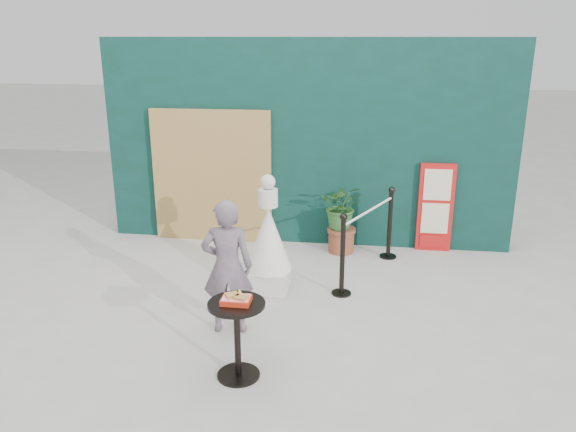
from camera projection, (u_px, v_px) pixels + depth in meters
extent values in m
plane|color=#ADAAA5|center=(272.00, 344.00, 5.75)|extent=(60.00, 60.00, 0.00)
cube|color=#0A2F24|center=(307.00, 144.00, 8.26)|extent=(6.00, 0.30, 3.00)
cube|color=tan|center=(212.00, 177.00, 8.40)|extent=(1.80, 0.08, 2.00)
imported|color=slate|center=(227.00, 267.00, 5.81)|extent=(0.58, 0.43, 1.46)
cube|color=red|center=(435.00, 208.00, 8.08)|extent=(0.50, 0.06, 1.30)
cube|color=beige|center=(438.00, 185.00, 7.94)|extent=(0.38, 0.02, 0.45)
cube|color=beige|center=(435.00, 218.00, 8.10)|extent=(0.38, 0.02, 0.45)
cube|color=red|center=(433.00, 241.00, 8.20)|extent=(0.38, 0.02, 0.18)
cube|color=silver|center=(269.00, 278.00, 6.98)|extent=(0.49, 0.49, 0.27)
cone|color=silver|center=(269.00, 238.00, 6.82)|extent=(0.57, 0.57, 0.80)
cylinder|color=white|center=(268.00, 198.00, 6.67)|extent=(0.23, 0.23, 0.21)
sphere|color=silver|center=(268.00, 182.00, 6.60)|extent=(0.18, 0.18, 0.18)
cylinder|color=black|center=(239.00, 375.00, 5.21)|extent=(0.40, 0.40, 0.02)
cylinder|color=black|center=(238.00, 341.00, 5.11)|extent=(0.06, 0.06, 0.72)
cylinder|color=black|center=(236.00, 304.00, 4.99)|extent=(0.52, 0.52, 0.03)
cube|color=red|center=(236.00, 300.00, 4.98)|extent=(0.26, 0.19, 0.05)
cube|color=#EE1F43|center=(236.00, 297.00, 4.97)|extent=(0.24, 0.17, 0.00)
cube|color=#C18C46|center=(232.00, 295.00, 4.98)|extent=(0.15, 0.14, 0.02)
cube|color=#C88B49|center=(241.00, 297.00, 4.94)|extent=(0.13, 0.13, 0.02)
cone|color=gold|center=(239.00, 292.00, 5.01)|extent=(0.06, 0.06, 0.06)
cylinder|color=brown|center=(341.00, 242.00, 8.17)|extent=(0.37, 0.37, 0.31)
cylinder|color=brown|center=(342.00, 230.00, 8.11)|extent=(0.41, 0.41, 0.05)
imported|color=#2B5D27|center=(342.00, 206.00, 8.00)|extent=(0.61, 0.53, 0.68)
cylinder|color=black|center=(341.00, 293.00, 6.87)|extent=(0.24, 0.24, 0.02)
cylinder|color=black|center=(342.00, 257.00, 6.72)|extent=(0.06, 0.06, 0.96)
sphere|color=black|center=(344.00, 217.00, 6.56)|extent=(0.09, 0.09, 0.09)
cylinder|color=black|center=(388.00, 256.00, 8.01)|extent=(0.24, 0.24, 0.02)
cylinder|color=black|center=(390.00, 225.00, 7.87)|extent=(0.06, 0.06, 0.96)
sphere|color=black|center=(392.00, 190.00, 7.71)|extent=(0.09, 0.09, 0.09)
cylinder|color=silver|center=(369.00, 211.00, 7.17)|extent=(0.63, 1.31, 0.03)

